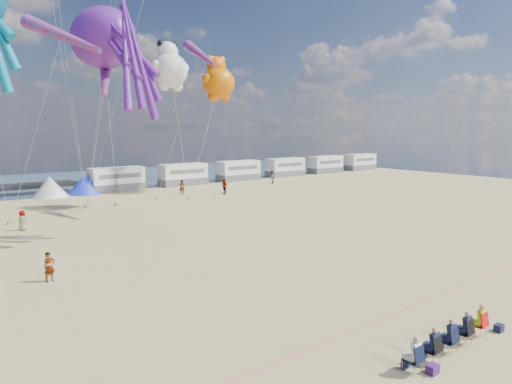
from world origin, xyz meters
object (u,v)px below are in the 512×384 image
at_px(motorhome_3, 285,167).
at_px(cooler_purple, 432,369).
at_px(tent_blue, 85,184).
at_px(windsock_left, 62,35).
at_px(motorhome_0, 117,179).
at_px(windsock_mid, 200,55).
at_px(motorhome_1, 183,175).
at_px(sandbag_a, 11,223).
at_px(windsock_right, 105,82).
at_px(beachgoer_5, 182,187).
at_px(motorhome_2, 238,171).
at_px(kite_teddy_orange, 219,83).
at_px(motorhome_4, 325,164).
at_px(sandbag_b, 117,205).
at_px(tent_white, 50,187).
at_px(sandbag_d, 157,198).
at_px(cooler_navy, 499,328).
at_px(spectator_row, 448,335).
at_px(sandbag_c, 189,198).
at_px(kite_octopus_purple, 103,38).
at_px(motorhome_5, 360,162).
at_px(kite_panda, 170,71).
at_px(beachgoer_1, 272,177).
at_px(standing_person, 49,267).
at_px(sandbag_e, 87,206).

height_order(motorhome_3, cooler_purple, motorhome_3).
bearing_deg(tent_blue, windsock_left, -109.90).
relative_size(motorhome_0, windsock_mid, 1.21).
distance_m(motorhome_1, tent_blue, 13.50).
xyz_separation_m(sandbag_a, windsock_right, (6.09, -6.75, 11.35)).
xyz_separation_m(beachgoer_5, windsock_mid, (-4.39, -12.01, 13.56)).
bearing_deg(motorhome_2, kite_teddy_orange, -136.66).
distance_m(motorhome_4, sandbag_b, 43.45).
xyz_separation_m(motorhome_3, tent_white, (-36.50, 0.00, -0.30)).
bearing_deg(sandbag_d, cooler_purple, -103.25).
xyz_separation_m(motorhome_3, cooler_navy, (-31.72, -48.56, -1.35)).
relative_size(spectator_row, windsock_mid, 1.12).
bearing_deg(cooler_navy, motorhome_1, 75.32).
relative_size(spectator_row, sandbag_c, 12.20).
relative_size(motorhome_1, kite_octopus_purple, 0.59).
relative_size(motorhome_5, tent_white, 1.65).
xyz_separation_m(beachgoer_5, windsock_right, (-13.42, -12.79, 10.56)).
height_order(motorhome_3, windsock_left, windsock_left).
xyz_separation_m(sandbag_a, kite_octopus_purple, (6.55, -5.42, 14.86)).
height_order(motorhome_0, cooler_purple, motorhome_0).
relative_size(kite_panda, kite_teddy_orange, 0.88).
xyz_separation_m(motorhome_0, beachgoer_1, (20.40, -6.20, -0.59)).
bearing_deg(kite_panda, kite_teddy_orange, 27.72).
bearing_deg(windsock_right, sandbag_c, 59.57).
distance_m(motorhome_5, windsock_mid, 52.63).
bearing_deg(windsock_mid, standing_person, -142.30).
xyz_separation_m(motorhome_3, windsock_left, (-39.87, -20.36, 13.14)).
bearing_deg(sandbag_a, spectator_row, -76.61).
bearing_deg(kite_teddy_orange, spectator_row, -121.03).
bearing_deg(beachgoer_5, sandbag_c, 103.19).
bearing_deg(spectator_row, motorhome_5, 41.80).
xyz_separation_m(tent_white, kite_octopus_purple, (-0.00, -19.40, 13.77)).
bearing_deg(beachgoer_1, sandbag_b, -22.82).
bearing_deg(kite_panda, standing_person, -138.91).
xyz_separation_m(cooler_navy, windsock_left, (-8.15, 28.20, 14.49)).
bearing_deg(motorhome_1, windsock_left, -135.71).
bearing_deg(motorhome_3, tent_white, 180.00).
xyz_separation_m(cooler_purple, sandbag_a, (-6.40, 34.69, -0.05)).
bearing_deg(windsock_left, tent_blue, 46.43).
height_order(motorhome_0, sandbag_d, motorhome_0).
xyz_separation_m(sandbag_b, kite_panda, (4.38, -4.07, 13.44)).
bearing_deg(motorhome_3, windsock_right, -150.72).
height_order(cooler_purple, sandbag_d, cooler_purple).
height_order(motorhome_3, sandbag_a, motorhome_3).
bearing_deg(windsock_right, windsock_mid, 27.71).
relative_size(windsock_left, windsock_mid, 1.48).
bearing_deg(motorhome_4, windsock_left, -157.59).
height_order(motorhome_5, sandbag_e, motorhome_5).
distance_m(beachgoer_5, kite_panda, 15.09).
height_order(tent_blue, beachgoer_5, tent_blue).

